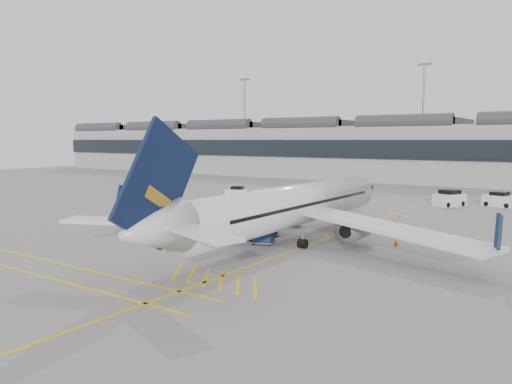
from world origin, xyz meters
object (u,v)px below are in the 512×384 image
Objects in this scene: belt_loader at (281,218)px; pushback_tug at (167,220)px; ramp_agent_b at (242,224)px; baggage_cart_a at (263,232)px; airliner_main at (288,207)px; ramp_agent_a at (241,225)px.

belt_loader reaches higher than pushback_tug.
belt_loader is 6.88m from ramp_agent_b.
baggage_cart_a is at bearing -13.67° from pushback_tug.
ramp_agent_b reaches higher than baggage_cart_a.
belt_loader is at bearing 38.03° from pushback_tug.
airliner_main is 13.08m from pushback_tug.
airliner_main is 19.45× the size of ramp_agent_b.
ramp_agent_b reaches higher than pushback_tug.
pushback_tug is (-7.80, -8.09, 0.10)m from belt_loader.
belt_loader is 7.56m from ramp_agent_a.
ramp_agent_a is at bearing -4.20° from pushback_tug.
belt_loader is 10.10m from baggage_cart_a.
airliner_main is 17.60× the size of baggage_cart_a.
airliner_main is at bearing -33.59° from belt_loader.
baggage_cart_a is 1.11× the size of ramp_agent_b.
airliner_main is 9.05m from belt_loader.
ramp_agent_a is at bearing -64.90° from belt_loader.
belt_loader is 2.53× the size of ramp_agent_a.
ramp_agent_a is 0.67× the size of pushback_tug.
belt_loader is 2.45× the size of baggage_cart_a.
ramp_agent_a is (-3.48, 1.72, 0.05)m from baggage_cart_a.
ramp_agent_a is at bearing 97.27° from ramp_agent_b.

